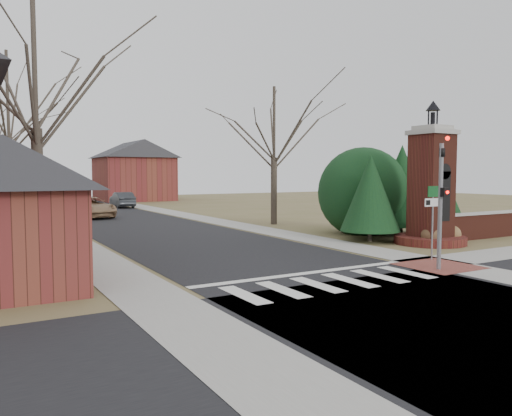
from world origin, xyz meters
TOP-DOWN VIEW (x-y plane):
  - ground at (0.00, 0.00)m, footprint 120.00×120.00m
  - main_street at (0.00, 22.00)m, footprint 8.00×70.00m
  - cross_street at (0.00, -3.00)m, footprint 120.00×8.00m
  - crosswalk_zone at (0.00, 0.80)m, footprint 8.00×2.20m
  - stop_bar at (0.00, 2.30)m, footprint 8.00×0.35m
  - sidewalk_right_main at (5.20, 22.00)m, footprint 2.00×60.00m
  - sidewalk_left at (-5.20, 22.00)m, footprint 2.00×60.00m
  - curb_apron at (4.80, 1.00)m, footprint 2.40×2.40m
  - traffic_signal_pole at (4.30, 0.57)m, footprint 0.28×0.41m
  - sign_post at (5.59, 1.99)m, footprint 0.90×0.07m
  - brick_gate_monument at (9.00, 4.99)m, footprint 3.20×3.20m
  - brick_garden_wall at (13.50, 5.00)m, footprint 7.50×0.50m
  - house_distant_right at (7.99, 47.99)m, footprint 8.80×8.80m
  - evergreen_near at (7.20, 7.00)m, footprint 2.80×2.80m
  - evergreen_mid at (10.50, 8.20)m, footprint 3.40×3.40m
  - evergreen_far at (12.50, 7.20)m, footprint 2.40×2.40m
  - evergreen_mass at (9.00, 9.50)m, footprint 4.80×4.80m
  - bare_tree_0 at (-7.00, 9.00)m, footprint 8.05×8.05m
  - bare_tree_1 at (-7.00, 22.00)m, footprint 8.40×8.40m
  - bare_tree_3 at (7.50, 16.00)m, footprint 7.00×7.00m
  - pickup_truck at (-1.60, 26.64)m, footprint 3.29×5.71m
  - distant_car at (3.40, 36.28)m, footprint 1.68×4.44m
  - dry_shrub_left at (8.60, 4.60)m, footprint 0.90×0.90m
  - dry_shrub_right at (10.00, 4.60)m, footprint 0.83×0.83m

SIDE VIEW (x-z plane):
  - ground at x=0.00m, z-range 0.00..0.00m
  - main_street at x=0.00m, z-range 0.00..0.01m
  - cross_street at x=0.00m, z-range 0.00..0.01m
  - crosswalk_zone at x=0.00m, z-range 0.00..0.02m
  - stop_bar at x=0.00m, z-range 0.00..0.02m
  - sidewalk_right_main at x=5.20m, z-range 0.00..0.02m
  - sidewalk_left at x=-5.20m, z-range 0.00..0.02m
  - curb_apron at x=4.80m, z-range 0.00..0.02m
  - dry_shrub_right at x=10.00m, z-range 0.00..0.83m
  - dry_shrub_left at x=8.60m, z-range 0.00..0.90m
  - brick_garden_wall at x=13.50m, z-range 0.01..1.31m
  - distant_car at x=3.40m, z-range 0.00..1.45m
  - pickup_truck at x=-1.60m, z-range 0.00..1.50m
  - evergreen_far at x=12.50m, z-range 0.25..3.55m
  - sign_post at x=5.59m, z-range 0.57..3.32m
  - brick_gate_monument at x=9.00m, z-range -1.07..5.40m
  - evergreen_near at x=7.20m, z-range 0.25..4.35m
  - evergreen_mass at x=9.00m, z-range 0.00..4.80m
  - traffic_signal_pole at x=4.30m, z-range 0.34..4.84m
  - evergreen_mid at x=10.50m, z-range 0.25..4.95m
  - house_distant_right at x=7.99m, z-range 0.00..7.30m
  - bare_tree_3 at x=7.50m, z-range 1.84..11.54m
  - bare_tree_0 at x=-7.00m, z-range 2.12..13.27m
  - bare_tree_1 at x=-7.00m, z-range 2.21..13.85m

